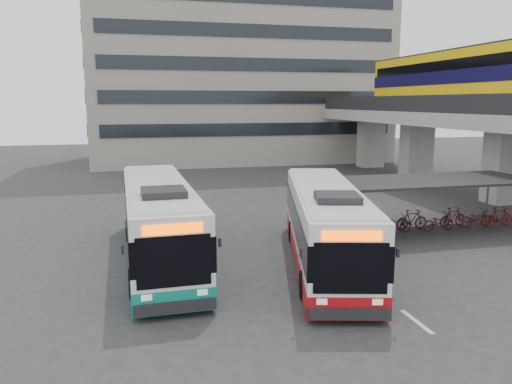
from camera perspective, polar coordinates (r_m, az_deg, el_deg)
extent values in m
plane|color=#28282B|center=(19.56, 2.12, -8.14)|extent=(120.00, 120.00, 0.00)
cube|color=gray|center=(34.23, 26.60, 2.68)|extent=(2.20, 1.60, 4.60)
cube|color=gray|center=(42.29, 17.85, 4.52)|extent=(2.20, 1.60, 4.60)
cube|color=gray|center=(49.25, 12.98, 5.50)|extent=(2.20, 1.60, 4.60)
cube|color=gray|center=(37.16, 22.94, 7.73)|extent=(8.00, 32.00, 0.90)
cube|color=black|center=(35.04, 18.06, 9.57)|extent=(0.35, 32.00, 1.10)
cube|color=yellow|center=(37.81, 22.49, 11.67)|extent=(2.90, 20.00, 3.90)
cube|color=black|center=(37.82, 22.51, 11.97)|extent=(2.98, 20.02, 0.90)
cube|color=black|center=(37.86, 22.60, 13.18)|extent=(2.96, 19.20, 0.70)
cube|color=black|center=(37.94, 22.70, 14.61)|extent=(2.70, 19.60, 0.25)
cylinder|color=#595B60|center=(24.80, 7.33, -1.39)|extent=(0.12, 0.12, 2.40)
cylinder|color=#595B60|center=(29.61, 24.94, -0.37)|extent=(0.12, 0.12, 2.40)
cylinder|color=#595B60|center=(21.56, 10.77, -3.25)|extent=(0.12, 0.12, 2.40)
cube|color=black|center=(25.17, 19.15, 1.26)|extent=(10.00, 4.00, 0.12)
imported|color=black|center=(23.65, 10.67, -3.92)|extent=(1.71, 0.60, 0.90)
imported|color=black|center=(24.13, 13.15, -3.61)|extent=(1.66, 0.47, 1.00)
imported|color=black|center=(24.67, 15.52, -3.53)|extent=(1.71, 0.60, 0.90)
imported|color=black|center=(25.23, 17.79, -3.23)|extent=(1.66, 0.47, 1.00)
imported|color=#350C0F|center=(25.85, 19.95, -3.15)|extent=(1.71, 0.60, 0.90)
imported|color=#3F0C0F|center=(26.49, 22.02, -2.86)|extent=(1.66, 0.47, 1.00)
imported|color=#490C0F|center=(27.18, 23.97, -2.79)|extent=(1.71, 0.60, 0.90)
imported|color=#540C0F|center=(27.87, 25.84, -2.52)|extent=(1.66, 0.47, 1.00)
cube|color=gray|center=(55.33, -2.23, 16.83)|extent=(30.00, 15.00, 25.00)
cube|color=beige|center=(15.37, 17.87, -13.91)|extent=(0.15, 1.60, 0.01)
cube|color=beige|center=(17.78, 12.75, -10.29)|extent=(0.15, 1.60, 0.01)
cube|color=beige|center=(20.35, 8.97, -7.50)|extent=(0.15, 1.60, 0.01)
cube|color=white|center=(19.24, 7.95, -3.38)|extent=(5.00, 11.19, 2.51)
cube|color=maroon|center=(19.55, 7.87, -6.70)|extent=(5.05, 11.24, 0.68)
cube|color=black|center=(19.22, 7.96, -3.05)|extent=(5.07, 11.23, 1.05)
cube|color=#FF5100|center=(13.77, 10.89, -4.96)|extent=(1.60, 0.49, 0.27)
cube|color=black|center=(16.28, 9.27, -0.67)|extent=(1.72, 1.76, 0.26)
cylinder|color=black|center=(16.15, 5.53, -10.52)|extent=(0.49, 0.95, 0.91)
cylinder|color=black|center=(22.64, 9.64, -4.51)|extent=(0.49, 0.95, 0.91)
cube|color=white|center=(19.81, -11.06, -2.93)|extent=(2.66, 11.34, 2.59)
cube|color=#0D7C68|center=(20.12, -10.95, -6.26)|extent=(2.70, 11.38, 0.71)
cube|color=black|center=(19.79, -11.07, -2.60)|extent=(2.72, 11.36, 1.08)
cube|color=#FF5100|center=(14.12, -9.49, -4.20)|extent=(1.68, 0.12, 0.28)
cube|color=black|center=(16.75, -10.52, -0.07)|extent=(1.47, 1.54, 0.26)
cylinder|color=black|center=(16.66, -13.87, -10.07)|extent=(0.30, 0.95, 0.94)
cylinder|color=black|center=(23.26, -8.78, -4.05)|extent=(0.30, 0.95, 0.94)
imported|color=black|center=(23.59, -7.32, -2.64)|extent=(0.47, 0.70, 1.87)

